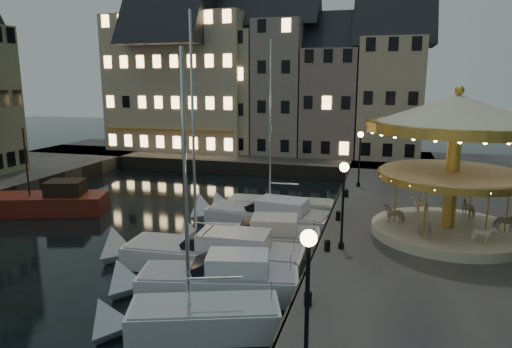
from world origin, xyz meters
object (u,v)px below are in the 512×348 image
(streetlamp_c, at_px, (360,151))
(motorboat_b, at_px, (210,282))
(streetlamp_b, at_px, (343,193))
(red_fishing_boat, at_px, (48,203))
(bollard_a, at_px, (308,298))
(motorboat_a, at_px, (189,320))
(motorboat_e, at_px, (262,217))
(bollard_b, at_px, (327,245))
(bollard_c, at_px, (338,215))
(streetlamp_a, at_px, (308,284))
(motorboat_c, at_px, (206,254))
(carousel, at_px, (455,139))
(motorboat_f, at_px, (272,208))
(bollard_d, at_px, (346,193))
(motorboat_d, at_px, (253,239))

(streetlamp_c, bearing_deg, motorboat_b, -106.75)
(streetlamp_b, bearing_deg, red_fishing_boat, 166.71)
(bollard_a, bearing_deg, motorboat_a, -168.95)
(motorboat_e, bearing_deg, streetlamp_c, 53.82)
(bollard_b, bearing_deg, bollard_c, 90.00)
(streetlamp_a, distance_m, motorboat_a, 6.75)
(motorboat_c, relative_size, motorboat_e, 1.48)
(motorboat_c, xyz_separation_m, carousel, (11.62, 4.34, 5.64))
(streetlamp_b, distance_m, carousel, 6.53)
(bollard_b, bearing_deg, streetlamp_b, 39.81)
(bollard_a, bearing_deg, bollard_b, 90.00)
(streetlamp_b, relative_size, motorboat_f, 0.38)
(bollard_b, xyz_separation_m, bollard_d, (0.00, 10.50, 0.00))
(motorboat_d, distance_m, motorboat_f, 6.77)
(bollard_c, bearing_deg, motorboat_d, -148.90)
(streetlamp_c, distance_m, bollard_b, 14.22)
(streetlamp_a, xyz_separation_m, bollard_c, (-0.60, 14.50, -2.41))
(motorboat_f, xyz_separation_m, carousel, (10.62, -5.25, 5.79))
(bollard_a, bearing_deg, motorboat_d, 118.82)
(bollard_b, height_order, motorboat_c, motorboat_c)
(red_fishing_boat, bearing_deg, streetlamp_a, -35.59)
(bollard_d, distance_m, motorboat_a, 17.39)
(red_fishing_boat, bearing_deg, bollard_d, 14.06)
(motorboat_d, bearing_deg, carousel, 8.48)
(bollard_c, bearing_deg, bollard_d, 90.00)
(streetlamp_b, bearing_deg, motorboat_c, -171.59)
(bollard_c, xyz_separation_m, carousel, (5.69, -1.12, 4.72))
(motorboat_c, bearing_deg, motorboat_f, 84.02)
(motorboat_e, bearing_deg, bollard_b, -53.06)
(bollard_b, height_order, red_fishing_boat, red_fishing_boat)
(motorboat_a, relative_size, red_fishing_boat, 1.24)
(bollard_d, height_order, motorboat_e, motorboat_e)
(bollard_d, bearing_deg, motorboat_e, -140.68)
(bollard_d, relative_size, motorboat_b, 0.07)
(streetlamp_c, relative_size, motorboat_d, 0.55)
(streetlamp_c, relative_size, bollard_b, 7.32)
(bollard_b, distance_m, motorboat_a, 7.69)
(motorboat_b, bearing_deg, motorboat_a, -82.86)
(motorboat_d, bearing_deg, bollard_c, 31.10)
(streetlamp_a, distance_m, streetlamp_b, 10.00)
(motorboat_a, bearing_deg, streetlamp_a, -33.23)
(bollard_d, relative_size, red_fishing_boat, 0.06)
(bollard_d, height_order, red_fishing_boat, red_fishing_boat)
(streetlamp_c, bearing_deg, bollard_d, -99.73)
(bollard_c, height_order, motorboat_d, motorboat_d)
(motorboat_a, bearing_deg, bollard_d, 75.86)
(bollard_b, distance_m, motorboat_e, 8.19)
(streetlamp_c, height_order, motorboat_e, streetlamp_c)
(streetlamp_b, height_order, motorboat_c, motorboat_c)
(streetlamp_a, xyz_separation_m, bollard_a, (-0.60, 4.00, -2.41))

